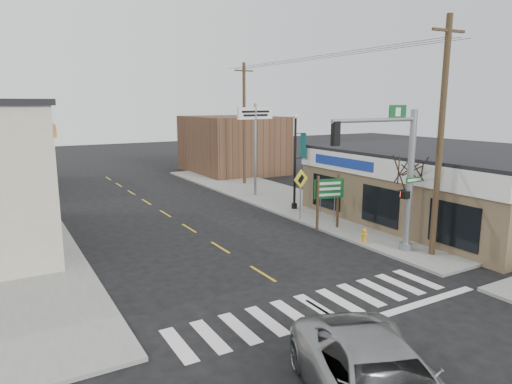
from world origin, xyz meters
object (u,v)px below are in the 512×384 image
lamp_post (296,154)px  utility_pole_near (441,137)px  dance_center_sign (255,126)px  guide_sign (329,194)px  traffic_signal_pole (399,167)px  bare_tree (411,163)px  utility_pole_far (244,123)px  fire_hydrant (364,235)px

lamp_post → utility_pole_near: (0.06, -10.73, 1.79)m
dance_center_sign → utility_pole_near: bearing=-99.5°
guide_sign → dance_center_sign: dance_center_sign is taller
traffic_signal_pole → dance_center_sign: bearing=83.7°
bare_tree → utility_pole_far: 19.20m
fire_hydrant → bare_tree: bare_tree is taller
traffic_signal_pole → lamp_post: (1.25, 9.68, -0.43)m
utility_pole_near → lamp_post: bearing=94.7°
lamp_post → dance_center_sign: bearing=102.8°
lamp_post → utility_pole_far: size_ratio=0.61×
traffic_signal_pole → utility_pole_near: size_ratio=0.64×
fire_hydrant → utility_pole_near: 5.88m
lamp_post → bare_tree: 9.08m
fire_hydrant → utility_pole_far: size_ratio=0.07×
dance_center_sign → guide_sign: bearing=-107.3°
traffic_signal_pole → guide_sign: 5.07m
utility_pole_far → utility_pole_near: bearing=-97.5°
lamp_post → bare_tree: lamp_post is taller
lamp_post → bare_tree: (0.21, -9.07, 0.44)m
traffic_signal_pole → dance_center_sign: (1.25, 14.88, 1.12)m
traffic_signal_pole → utility_pole_near: (1.31, -1.05, 1.36)m
dance_center_sign → bare_tree: dance_center_sign is taller
traffic_signal_pole → guide_sign: size_ratio=2.23×
guide_sign → lamp_post: 5.46m
fire_hydrant → bare_tree: (1.58, -1.20, 3.59)m
utility_pole_near → dance_center_sign: bearing=94.6°
guide_sign → utility_pole_near: utility_pole_near is taller
fire_hydrant → traffic_signal_pole: bearing=-86.6°
guide_sign → lamp_post: (1.36, 5.04, 1.61)m
dance_center_sign → utility_pole_near: 15.93m
guide_sign → dance_center_sign: 10.80m
guide_sign → utility_pole_far: utility_pole_far is taller
dance_center_sign → bare_tree: (0.22, -14.26, -1.11)m
guide_sign → fire_hydrant: (0.00, -2.82, -1.54)m
fire_hydrant → utility_pole_near: utility_pole_near is taller
dance_center_sign → bare_tree: size_ratio=1.34×
guide_sign → bare_tree: (1.58, -4.03, 2.05)m
bare_tree → utility_pole_near: (-0.16, -1.66, 1.35)m
bare_tree → utility_pole_far: bearing=85.5°
guide_sign → fire_hydrant: bearing=-75.5°
guide_sign → utility_pole_far: bearing=92.9°
fire_hydrant → utility_pole_far: (3.09, 17.90, 4.76)m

